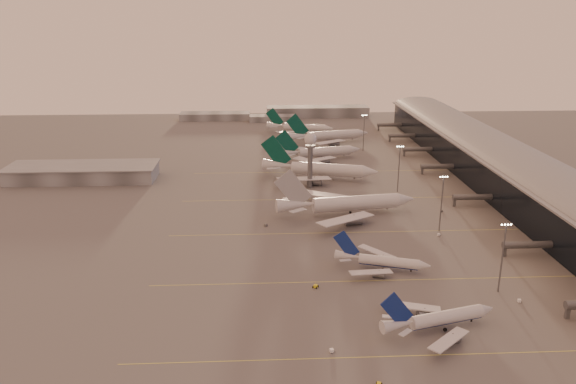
{
  "coord_description": "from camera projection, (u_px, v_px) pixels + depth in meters",
  "views": [
    {
      "loc": [
        -20.98,
        -165.22,
        89.8
      ],
      "look_at": [
        -8.76,
        78.67,
        10.86
      ],
      "focal_mm": 35.0,
      "sensor_mm": 36.0,
      "label": 1
    }
  ],
  "objects": [
    {
      "name": "mast_d",
      "position": [
        364.0,
        131.0,
        373.76
      ],
      "size": [
        3.6,
        0.56,
        25.0
      ],
      "color": "#595B60",
      "rests_on": "ground"
    },
    {
      "name": "mast_a",
      "position": [
        503.0,
        254.0,
        184.17
      ],
      "size": [
        3.6,
        0.56,
        25.0
      ],
      "color": "#595B60",
      "rests_on": "ground"
    },
    {
      "name": "hangar",
      "position": [
        83.0,
        172.0,
        311.63
      ],
      "size": [
        82.0,
        27.0,
        8.5
      ],
      "color": "#5A5D61",
      "rests_on": "ground"
    },
    {
      "name": "gsv_truck_c",
      "position": [
        266.0,
        224.0,
        245.43
      ],
      "size": [
        4.98,
        5.71,
        2.27
      ],
      "color": "#525557",
      "rests_on": "ground"
    },
    {
      "name": "greentail_b",
      "position": [
        319.0,
        154.0,
        354.79
      ],
      "size": [
        55.31,
        44.19,
        20.37
      ],
      "color": "silver",
      "rests_on": "ground"
    },
    {
      "name": "radar_tower",
      "position": [
        310.0,
        149.0,
        293.46
      ],
      "size": [
        6.4,
        6.4,
        31.1
      ],
      "color": "#595B60",
      "rests_on": "ground"
    },
    {
      "name": "gsv_tug_hangar",
      "position": [
        358.0,
        170.0,
        330.59
      ],
      "size": [
        3.41,
        2.17,
        0.94
      ],
      "color": "yellow",
      "rests_on": "ground"
    },
    {
      "name": "gsv_truck_b",
      "position": [
        439.0,
        233.0,
        234.75
      ],
      "size": [
        5.53,
        3.82,
        2.11
      ],
      "color": "white",
      "rests_on": "ground"
    },
    {
      "name": "narrowbody_mid",
      "position": [
        382.0,
        263.0,
        203.53
      ],
      "size": [
        34.24,
        26.88,
        13.83
      ],
      "color": "silver",
      "rests_on": "ground"
    },
    {
      "name": "ground",
      "position": [
        326.0,
        296.0,
        185.63
      ],
      "size": [
        700.0,
        700.0,
        0.0
      ],
      "primitive_type": "plane",
      "color": "#5C5959",
      "rests_on": "ground"
    },
    {
      "name": "gsv_tug_far",
      "position": [
        352.0,
        203.0,
        274.23
      ],
      "size": [
        2.94,
        3.56,
        0.88
      ],
      "color": "white",
      "rests_on": "ground"
    },
    {
      "name": "distant_horizon",
      "position": [
        287.0,
        113.0,
        493.55
      ],
      "size": [
        165.0,
        37.5,
        9.0
      ],
      "color": "#5A5D61",
      "rests_on": "ground"
    },
    {
      "name": "widebody_white",
      "position": [
        347.0,
        207.0,
        258.05
      ],
      "size": [
        66.21,
        52.7,
        23.38
      ],
      "color": "silver",
      "rests_on": "ground"
    },
    {
      "name": "greentail_d",
      "position": [
        300.0,
        129.0,
        430.8
      ],
      "size": [
        51.57,
        41.15,
        19.08
      ],
      "color": "silver",
      "rests_on": "ground"
    },
    {
      "name": "gsv_truck_d",
      "position": [
        278.0,
        181.0,
        307.85
      ],
      "size": [
        3.17,
        5.41,
        2.06
      ],
      "color": "#525557",
      "rests_on": "ground"
    },
    {
      "name": "narrowbody_near",
      "position": [
        439.0,
        321.0,
        164.94
      ],
      "size": [
        37.67,
        29.65,
        15.05
      ],
      "color": "silver",
      "rests_on": "ground"
    },
    {
      "name": "greentail_a",
      "position": [
        320.0,
        172.0,
        313.36
      ],
      "size": [
        64.5,
        51.42,
        23.95
      ],
      "color": "silver",
      "rests_on": "ground"
    },
    {
      "name": "gsv_truck_a",
      "position": [
        333.0,
        349.0,
        154.51
      ],
      "size": [
        5.83,
        3.11,
        2.24
      ],
      "color": "white",
      "rests_on": "ground"
    },
    {
      "name": "mast_b",
      "position": [
        442.0,
        200.0,
        236.29
      ],
      "size": [
        3.6,
        0.56,
        25.0
      ],
      "color": "#595B60",
      "rests_on": "ground"
    },
    {
      "name": "mast_c",
      "position": [
        399.0,
        166.0,
        288.32
      ],
      "size": [
        3.6,
        0.56,
        25.0
      ],
      "color": "#595B60",
      "rests_on": "ground"
    },
    {
      "name": "greentail_c",
      "position": [
        329.0,
        137.0,
        399.61
      ],
      "size": [
        60.73,
        48.48,
        22.43
      ],
      "color": "silver",
      "rests_on": "ground"
    },
    {
      "name": "gsv_tug_mid",
      "position": [
        316.0,
        286.0,
        190.77
      ],
      "size": [
        4.34,
        3.83,
        1.06
      ],
      "color": "yellow",
      "rests_on": "ground"
    },
    {
      "name": "gsv_catering_a",
      "position": [
        521.0,
        297.0,
        180.88
      ],
      "size": [
        5.01,
        2.79,
        3.91
      ],
      "color": "white",
      "rests_on": "ground"
    },
    {
      "name": "terminal",
      "position": [
        508.0,
        171.0,
        292.15
      ],
      "size": [
        57.0,
        362.0,
        23.04
      ],
      "color": "black",
      "rests_on": "ground"
    },
    {
      "name": "gsv_catering_b",
      "position": [
        442.0,
        208.0,
        262.56
      ],
      "size": [
        4.61,
        2.89,
        3.51
      ],
      "color": "#525557",
      "rests_on": "ground"
    },
    {
      "name": "taxiway_markings",
      "position": [
        381.0,
        231.0,
        240.28
      ],
      "size": [
        180.0,
        185.25,
        0.02
      ],
      "color": "#EDE753",
      "rests_on": "ground"
    }
  ]
}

